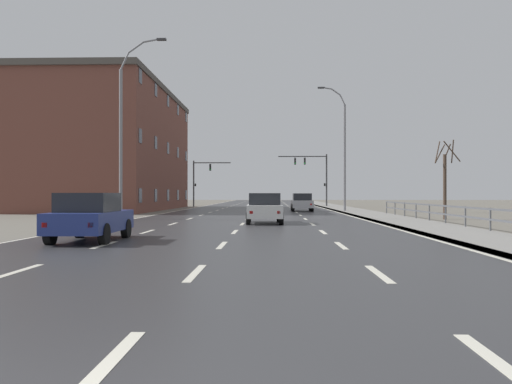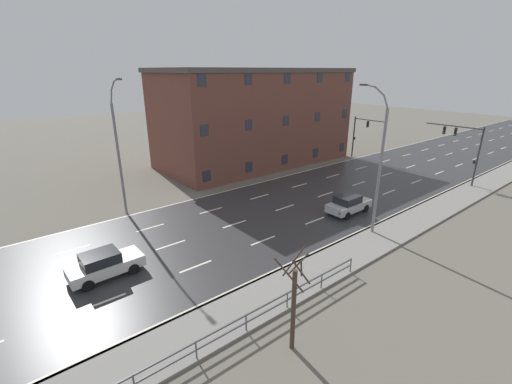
{
  "view_description": "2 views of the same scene",
  "coord_description": "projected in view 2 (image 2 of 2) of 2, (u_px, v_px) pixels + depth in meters",
  "views": [
    {
      "loc": [
        1.46,
        -2.61,
        1.54
      ],
      "look_at": [
        -0.35,
        58.45,
        1.74
      ],
      "focal_mm": 36.79,
      "sensor_mm": 36.0,
      "label": 1
    },
    {
      "loc": [
        19.98,
        20.5,
        11.4
      ],
      "look_at": [
        0.0,
        36.55,
        2.21
      ],
      "focal_mm": 23.94,
      "sensor_mm": 36.0,
      "label": 2
    }
  ],
  "objects": [
    {
      "name": "bare_tree_mid",
      "position": [
        294.0,
        303.0,
        14.06
      ],
      "size": [
        1.46,
        1.52,
        4.75
      ],
      "color": "#423328",
      "rests_on": "ground"
    },
    {
      "name": "traffic_signal_left",
      "position": [
        359.0,
        131.0,
        45.79
      ],
      "size": [
        4.54,
        0.36,
        5.51
      ],
      "color": "#38383A",
      "rests_on": "ground"
    },
    {
      "name": "road_asphalt_strip",
      "position": [
        405.0,
        168.0,
        41.79
      ],
      "size": [
        14.0,
        120.0,
        0.03
      ],
      "color": "#303033",
      "rests_on": "ground"
    },
    {
      "name": "sidewalk_right",
      "position": [
        481.0,
        185.0,
        35.59
      ],
      "size": [
        3.0,
        120.0,
        0.12
      ],
      "color": "gray",
      "rests_on": "ground"
    },
    {
      "name": "street_lamp_left_bank",
      "position": [
        119.0,
        152.0,
        26.92
      ],
      "size": [
        2.85,
        0.24,
        10.91
      ],
      "color": "slate",
      "rests_on": "ground"
    },
    {
      "name": "car_far_right",
      "position": [
        348.0,
        204.0,
        28.61
      ],
      "size": [
        1.85,
        4.11,
        1.57
      ],
      "rotation": [
        0.0,
        0.0,
        -0.0
      ],
      "color": "#B7B7BC",
      "rests_on": "ground"
    },
    {
      "name": "traffic_signal_right",
      "position": [
        465.0,
        144.0,
        34.92
      ],
      "size": [
        5.74,
        0.36,
        6.16
      ],
      "color": "#38383A",
      "rests_on": "ground"
    },
    {
      "name": "ground_plane",
      "position": [
        343.0,
        189.0,
        34.74
      ],
      "size": [
        160.0,
        160.0,
        0.12
      ],
      "color": "#666056"
    },
    {
      "name": "street_lamp_midground",
      "position": [
        379.0,
        165.0,
        23.66
      ],
      "size": [
        2.35,
        0.24,
        10.55
      ],
      "color": "slate",
      "rests_on": "ground"
    },
    {
      "name": "brick_building",
      "position": [
        255.0,
        117.0,
        43.1
      ],
      "size": [
        11.54,
        24.32,
        11.62
      ],
      "color": "brown",
      "rests_on": "ground"
    },
    {
      "name": "car_mid_centre",
      "position": [
        105.0,
        264.0,
        19.74
      ],
      "size": [
        1.93,
        4.15,
        1.57
      ],
      "rotation": [
        0.0,
        0.0,
        0.03
      ],
      "color": "silver",
      "rests_on": "ground"
    }
  ]
}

